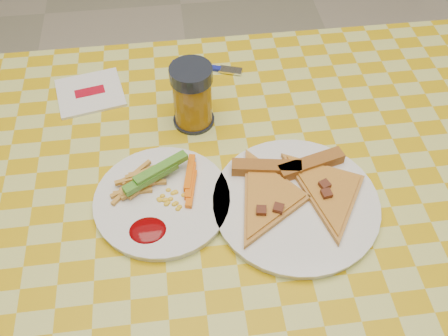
# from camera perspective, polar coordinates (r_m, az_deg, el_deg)

# --- Properties ---
(table) EXTENTS (1.28, 0.88, 0.76)m
(table) POSITION_cam_1_polar(r_m,az_deg,el_deg) (0.85, 0.39, -7.15)
(table) COLOR silver
(table) RESTS_ON ground
(plate_left) EXTENTS (0.28, 0.28, 0.01)m
(plate_left) POSITION_cam_1_polar(r_m,az_deg,el_deg) (0.79, -7.06, -3.81)
(plate_left) COLOR white
(plate_left) RESTS_ON table
(plate_right) EXTENTS (0.34, 0.34, 0.01)m
(plate_right) POSITION_cam_1_polar(r_m,az_deg,el_deg) (0.79, 8.17, -4.12)
(plate_right) COLOR white
(plate_right) RESTS_ON table
(fries_veggies) EXTENTS (0.17, 0.16, 0.04)m
(fries_veggies) POSITION_cam_1_polar(r_m,az_deg,el_deg) (0.79, -7.84, -2.30)
(fries_veggies) COLOR gold
(fries_veggies) RESTS_ON plate_left
(pizza_slices) EXTENTS (0.28, 0.24, 0.02)m
(pizza_slices) POSITION_cam_1_polar(r_m,az_deg,el_deg) (0.79, 8.24, -2.53)
(pizza_slices) COLOR gold
(pizza_slices) RESTS_ON plate_right
(drink_glass) EXTENTS (0.07, 0.07, 0.12)m
(drink_glass) POSITION_cam_1_polar(r_m,az_deg,el_deg) (0.87, -3.63, 8.16)
(drink_glass) COLOR black
(drink_glass) RESTS_ON table
(napkin) EXTENTS (0.14, 0.13, 0.01)m
(napkin) POSITION_cam_1_polar(r_m,az_deg,el_deg) (1.00, -15.06, 8.31)
(napkin) COLOR white
(napkin) RESTS_ON table
(fork) EXTENTS (0.14, 0.06, 0.01)m
(fork) POSITION_cam_1_polar(r_m,az_deg,el_deg) (1.02, -1.88, 11.44)
(fork) COLOR navy
(fork) RESTS_ON table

